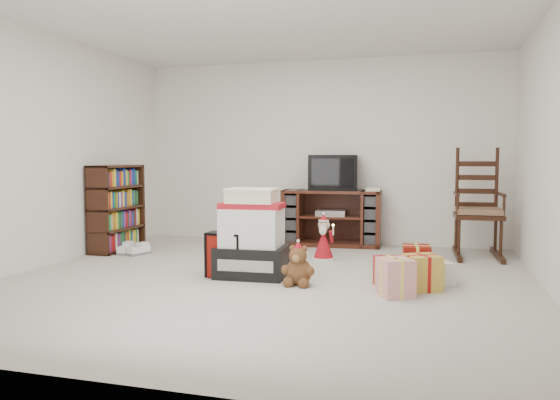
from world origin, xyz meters
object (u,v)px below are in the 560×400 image
Objects in this scene: teddy_bear at (298,268)px; santa_figurine at (324,243)px; rocking_chair at (478,218)px; sneaker_pair at (132,250)px; red_suitcase at (226,255)px; mrs_claus_figurine at (230,238)px; gift_cluster at (410,271)px; crt_television at (333,173)px; bookshelf at (117,209)px; gift_pile at (252,239)px; tv_stand at (331,218)px.

santa_figurine is at bearing 90.80° from teddy_bear.
rocking_chair is 3.70× the size of sneaker_pair.
mrs_claus_figurine is (-0.37, 1.09, 0.00)m from red_suitcase.
sneaker_pair is at bearing -170.96° from mrs_claus_figurine.
santa_figurine is at bearing 136.12° from gift_cluster.
rocking_chair reaches higher than crt_television.
santa_figurine reaches higher than gift_cluster.
bookshelf is at bearing -179.47° from santa_figurine.
teddy_bear is (2.67, -1.23, -0.36)m from bookshelf.
sneaker_pair is at bearing -32.77° from bookshelf.
crt_television reaches higher than gift_pile.
tv_stand is 3.66× the size of teddy_bear.
bookshelf is at bearing 153.15° from sneaker_pair.
rocking_chair is 1.58× the size of gift_pile.
gift_pile reaches higher than red_suitcase.
bookshelf is at bearing 152.91° from red_suitcase.
tv_stand is at bearing 93.19° from teddy_bear.
rocking_chair is 2.95m from mrs_claus_figurine.
bookshelf is 1.01× the size of gift_cluster.
tv_stand reaches higher than gift_cluster.
rocking_chair reaches higher than red_suitcase.
mrs_claus_figurine is at bearing -177.07° from santa_figurine.
mrs_claus_figurine reaches higher than teddy_bear.
tv_stand is at bearing 95.92° from santa_figurine.
mrs_claus_figurine is (-1.00, -1.14, -0.14)m from tv_stand.
bookshelf is 2.83m from crt_television.
tv_stand is 1.23× the size of bookshelf.
santa_figurine reaches higher than sneaker_pair.
rocking_chair is 2.86m from gift_pile.
teddy_bear is 0.34× the size of gift_cluster.
teddy_bear is at bearing -164.01° from gift_cluster.
bookshelf is at bearing -172.00° from rocking_chair.
gift_pile is at bearing -58.02° from mrs_claus_figurine.
crt_television is (-0.10, 1.11, 0.77)m from santa_figurine.
teddy_bear is at bearing -4.72° from red_suitcase.
gift_cluster is at bearing -43.88° from santa_figurine.
teddy_bear is (0.13, -2.34, -0.21)m from tv_stand.
mrs_claus_figurine reaches higher than sneaker_pair.
teddy_bear is (0.76, -0.11, -0.07)m from red_suitcase.
mrs_claus_figurine is at bearing 133.45° from teddy_bear.
mrs_claus_figurine is (-1.11, -0.06, 0.02)m from santa_figurine.
gift_pile is 1.54m from gift_cluster.
santa_figurine is (2.65, 0.02, -0.31)m from bookshelf.
crt_television reaches higher than mrs_claus_figurine.
gift_pile is at bearing 156.95° from teddy_bear.
bookshelf is 2.98× the size of teddy_bear.
tv_stand reaches higher than sneaker_pair.
red_suitcase is at bearing -144.24° from rocking_chair.
santa_figurine is 1.36m from crt_television.
sneaker_pair is (-2.20, -1.33, -0.32)m from tv_stand.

